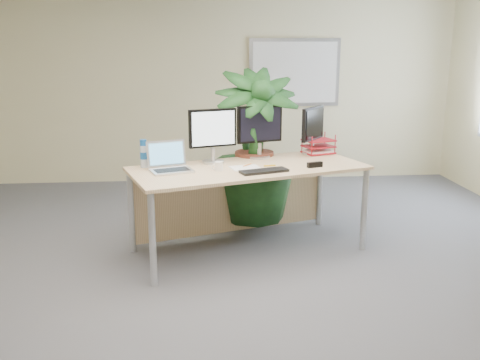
{
  "coord_description": "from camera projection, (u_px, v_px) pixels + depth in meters",
  "views": [
    {
      "loc": [
        -0.25,
        -3.67,
        1.94
      ],
      "look_at": [
        0.1,
        0.35,
        0.91
      ],
      "focal_mm": 40.0,
      "sensor_mm": 36.0,
      "label": 1
    }
  ],
  "objects": [
    {
      "name": "spiral_notebook",
      "position": [
        245.0,
        168.0,
        4.9
      ],
      "size": [
        0.3,
        0.26,
        0.01
      ],
      "primitive_type": "cube",
      "rotation": [
        0.0,
        0.0,
        0.25
      ],
      "color": "white",
      "rests_on": "desk"
    },
    {
      "name": "whiteboard",
      "position": [
        295.0,
        72.0,
        7.59
      ],
      "size": [
        1.3,
        0.04,
        0.95
      ],
      "color": "#9E9EA2",
      "rests_on": "back_wall"
    },
    {
      "name": "monitor_right",
      "position": [
        260.0,
        128.0,
        5.28
      ],
      "size": [
        0.46,
        0.21,
        0.52
      ],
      "color": "#B8B8BD",
      "rests_on": "desk"
    },
    {
      "name": "monitor_dark",
      "position": [
        313.0,
        127.0,
        5.49
      ],
      "size": [
        0.3,
        0.37,
        0.49
      ],
      "color": "#B8B8BD",
      "rests_on": "desk"
    },
    {
      "name": "water_bottle",
      "position": [
        144.0,
        154.0,
        4.92
      ],
      "size": [
        0.07,
        0.07,
        0.26
      ],
      "color": "silver",
      "rests_on": "desk"
    },
    {
      "name": "floor_plant",
      "position": [
        254.0,
        163.0,
        5.52
      ],
      "size": [
        0.94,
        0.94,
        1.5
      ],
      "primitive_type": "imported",
      "rotation": [
        0.0,
        0.0,
        0.13
      ],
      "color": "#143818",
      "rests_on": "floor"
    },
    {
      "name": "yellow_highlighter",
      "position": [
        270.0,
        166.0,
        4.98
      ],
      "size": [
        0.11,
        0.03,
        0.02
      ],
      "primitive_type": "cylinder",
      "rotation": [
        0.0,
        1.57,
        0.12
      ],
      "color": "gold",
      "rests_on": "desk"
    },
    {
      "name": "monitor_left",
      "position": [
        213.0,
        132.0,
        5.06
      ],
      "size": [
        0.46,
        0.21,
        0.52
      ],
      "color": "#B8B8BD",
      "rests_on": "desk"
    },
    {
      "name": "keyboard",
      "position": [
        264.0,
        171.0,
        4.75
      ],
      "size": [
        0.46,
        0.27,
        0.02
      ],
      "primitive_type": "cube",
      "rotation": [
        0.0,
        0.0,
        0.32
      ],
      "color": "black",
      "rests_on": "desk"
    },
    {
      "name": "floor",
      "position": [
        230.0,
        308.0,
        4.04
      ],
      "size": [
        8.0,
        8.0,
        0.0
      ],
      "primitive_type": "plane",
      "color": "#4B4C51",
      "rests_on": "ground"
    },
    {
      "name": "laptop",
      "position": [
        169.0,
        164.0,
        4.81
      ],
      "size": [
        0.44,
        0.41,
        0.26
      ],
      "color": "silver",
      "rests_on": "desk"
    },
    {
      "name": "orange_pen",
      "position": [
        247.0,
        165.0,
        4.96
      ],
      "size": [
        0.09,
        0.1,
        0.01
      ],
      "primitive_type": "cylinder",
      "rotation": [
        0.0,
        1.57,
        0.88
      ],
      "color": "orange",
      "rests_on": "spiral_notebook"
    },
    {
      "name": "letter_tray",
      "position": [
        318.0,
        148.0,
        5.55
      ],
      "size": [
        0.36,
        0.31,
        0.14
      ],
      "color": "#A9141E",
      "rests_on": "desk"
    },
    {
      "name": "stapler",
      "position": [
        315.0,
        165.0,
        4.94
      ],
      "size": [
        0.15,
        0.08,
        0.05
      ],
      "primitive_type": "cube",
      "rotation": [
        0.0,
        0.0,
        0.32
      ],
      "color": "black",
      "rests_on": "desk"
    },
    {
      "name": "desk",
      "position": [
        243.0,
        182.0,
        5.12
      ],
      "size": [
        2.34,
        1.54,
        0.83
      ],
      "color": "tan",
      "rests_on": "floor"
    },
    {
      "name": "back_wall",
      "position": [
        210.0,
        87.0,
        7.57
      ],
      "size": [
        7.0,
        0.04,
        2.7
      ],
      "primitive_type": "cube",
      "color": "beige",
      "rests_on": "floor"
    },
    {
      "name": "coffee_mug",
      "position": [
        218.0,
        166.0,
        4.8
      ],
      "size": [
        0.11,
        0.07,
        0.08
      ],
      "color": "white",
      "rests_on": "desk"
    }
  ]
}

